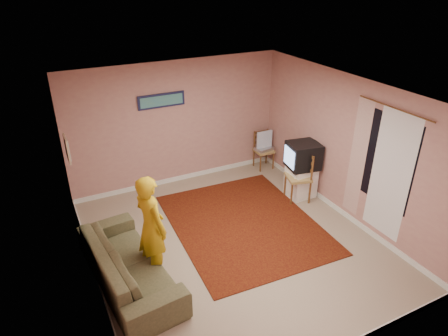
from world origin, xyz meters
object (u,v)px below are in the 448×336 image
sofa (128,264)px  person (151,227)px  chair_a (264,146)px  chair_b (299,171)px  tv_cabinet (301,181)px  crt_tv (303,155)px

sofa → person: person is taller
chair_a → chair_b: size_ratio=0.84×
chair_b → tv_cabinet: bearing=138.0°
chair_a → person: person is taller
crt_tv → chair_b: (-0.14, -0.09, -0.28)m
sofa → chair_a: bearing=-64.0°
tv_cabinet → person: 3.50m
chair_a → sofa: bearing=-146.3°
chair_a → chair_b: (-0.15, -1.51, 0.09)m
tv_cabinet → sofa: (-3.75, -0.92, 0.01)m
person → chair_a: bearing=-72.6°
sofa → tv_cabinet: bearing=-82.2°
chair_a → sofa: 4.43m
chair_b → person: (-3.21, -0.78, 0.20)m
crt_tv → chair_a: crt_tv is taller
crt_tv → person: size_ratio=0.41×
chair_a → person: bearing=-143.8°
chair_a → crt_tv: bearing=-88.8°
tv_cabinet → chair_a: bearing=89.7°
chair_a → sofa: chair_a is taller
sofa → crt_tv: bearing=-82.2°
tv_cabinet → chair_b: bearing=-147.9°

